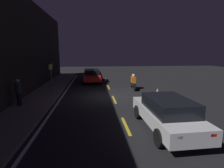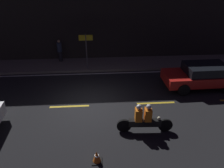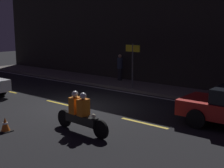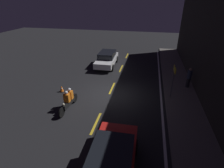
{
  "view_description": "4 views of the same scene",
  "coord_description": "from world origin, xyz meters",
  "views": [
    {
      "loc": [
        -12.89,
        1.44,
        3.31
      ],
      "look_at": [
        0.13,
        0.03,
        0.92
      ],
      "focal_mm": 28.0,
      "sensor_mm": 36.0,
      "label": 1
    },
    {
      "loc": [
        0.53,
        -9.44,
        6.3
      ],
      "look_at": [
        1.21,
        0.23,
        1.1
      ],
      "focal_mm": 35.0,
      "sensor_mm": 36.0,
      "label": 2
    },
    {
      "loc": [
        9.5,
        -9.18,
        3.53
      ],
      "look_at": [
        1.7,
        0.35,
        1.19
      ],
      "focal_mm": 50.0,
      "sensor_mm": 36.0,
      "label": 3
    },
    {
      "loc": [
        11.22,
        2.61,
        6.54
      ],
      "look_at": [
        0.43,
        0.3,
        1.09
      ],
      "focal_mm": 28.0,
      "sensor_mm": 36.0,
      "label": 4
    }
  ],
  "objects": [
    {
      "name": "lane_dash_d",
      "position": [
        3.5,
        0.0,
        0.0
      ],
      "size": [
        2.0,
        0.14,
        0.01
      ],
      "color": "gold",
      "rests_on": "ground"
    },
    {
      "name": "building_front",
      "position": [
        0.0,
        6.53,
        3.77
      ],
      "size": [
        28.0,
        0.3,
        7.55
      ],
      "color": "black",
      "rests_on": "ground"
    },
    {
      "name": "shop_sign",
      "position": [
        -0.2,
        4.42,
        1.83
      ],
      "size": [
        0.9,
        0.08,
        2.4
      ],
      "color": "#4C4C51",
      "rests_on": "raised_curb"
    },
    {
      "name": "lane_solid_kerb",
      "position": [
        0.0,
        3.82,
        0.0
      ],
      "size": [
        25.2,
        0.14,
        0.01
      ],
      "color": "silver",
      "rests_on": "ground"
    },
    {
      "name": "traffic_cone_near",
      "position": [
        0.38,
        -3.7,
        0.24
      ],
      "size": [
        0.39,
        0.39,
        0.49
      ],
      "color": "black",
      "rests_on": "ground"
    },
    {
      "name": "lane_dash_c",
      "position": [
        -1.0,
        0.0,
        0.0
      ],
      "size": [
        2.0,
        0.14,
        0.01
      ],
      "color": "gold",
      "rests_on": "ground"
    },
    {
      "name": "raised_curb",
      "position": [
        0.0,
        5.22,
        0.07
      ],
      "size": [
        28.0,
        2.32,
        0.15
      ],
      "color": "#605B56",
      "rests_on": "ground"
    },
    {
      "name": "ground_plane",
      "position": [
        0.0,
        0.0,
        0.0
      ],
      "size": [
        56.0,
        56.0,
        0.0
      ],
      "primitive_type": "plane",
      "color": "black"
    },
    {
      "name": "pedestrian",
      "position": [
        -2.2,
        5.89,
        0.96
      ],
      "size": [
        0.34,
        0.34,
        1.61
      ],
      "color": "black",
      "rests_on": "raised_curb"
    },
    {
      "name": "taxi_red",
      "position": [
        6.56,
        1.58,
        0.76
      ],
      "size": [
        4.31,
        2.01,
        1.41
      ],
      "rotation": [
        0.0,
        0.0,
        3.16
      ],
      "color": "red",
      "rests_on": "ground"
    },
    {
      "name": "motorcycle",
      "position": [
        2.38,
        -2.15,
        0.64
      ],
      "size": [
        2.4,
        0.4,
        1.38
      ],
      "rotation": [
        0.0,
        0.0,
        -0.05
      ],
      "color": "black",
      "rests_on": "ground"
    }
  ]
}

